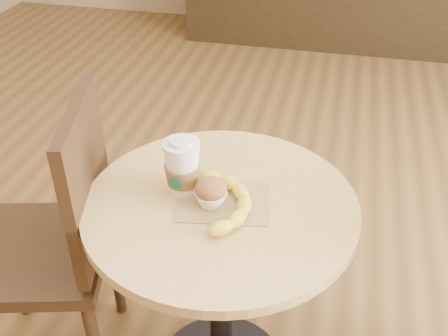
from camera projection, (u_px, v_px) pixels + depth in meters
name	position (u px, v px, depth m)	size (l,w,h in m)	color
cafe_table	(221.00, 258.00, 1.50)	(0.73, 0.73, 0.75)	black
chair_left	(55.00, 239.00, 1.57)	(0.53, 0.53, 0.98)	#311F11
kraft_bag	(223.00, 202.00, 1.37)	(0.24, 0.18, 0.00)	olive
coffee_cup	(182.00, 169.00, 1.37)	(0.10, 0.10, 0.16)	white
muffin	(211.00, 193.00, 1.34)	(0.09, 0.09, 0.08)	white
banana	(223.00, 202.00, 1.34)	(0.19, 0.27, 0.04)	yellow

